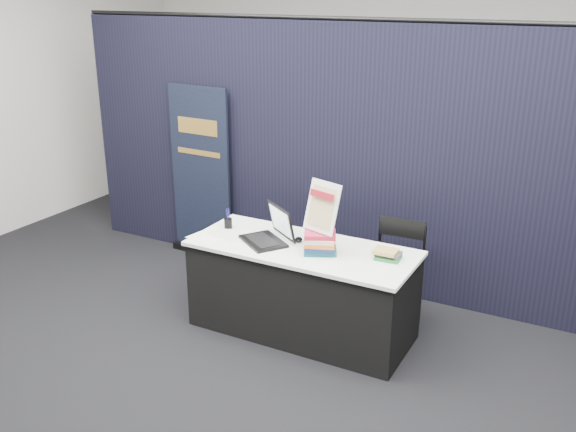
# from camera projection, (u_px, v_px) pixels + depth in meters

# --- Properties ---
(floor) EXTENTS (8.00, 8.00, 0.00)m
(floor) POSITION_uv_depth(u_px,v_px,m) (268.00, 363.00, 4.84)
(floor) COLOR black
(floor) RESTS_ON ground
(wall_back) EXTENTS (8.00, 0.02, 3.50)m
(wall_back) POSITION_uv_depth(u_px,v_px,m) (436.00, 69.00, 7.56)
(wall_back) COLOR beige
(wall_back) RESTS_ON floor
(drape_partition) EXTENTS (6.00, 0.08, 2.40)m
(drape_partition) POSITION_uv_depth(u_px,v_px,m) (356.00, 161.00, 5.75)
(drape_partition) COLOR black
(drape_partition) RESTS_ON floor
(display_table) EXTENTS (1.80, 0.75, 0.75)m
(display_table) POSITION_uv_depth(u_px,v_px,m) (302.00, 289.00, 5.16)
(display_table) COLOR black
(display_table) RESTS_ON floor
(laptop) EXTENTS (0.47, 0.49, 0.29)m
(laptop) POSITION_uv_depth(u_px,v_px,m) (266.00, 233.00, 5.13)
(laptop) COLOR black
(laptop) RESTS_ON display_table
(mouse) EXTENTS (0.09, 0.11, 0.03)m
(mouse) POSITION_uv_depth(u_px,v_px,m) (299.00, 239.00, 5.14)
(mouse) COLOR black
(mouse) RESTS_ON display_table
(brochure_left) EXTENTS (0.31, 0.24, 0.00)m
(brochure_left) POSITION_uv_depth(u_px,v_px,m) (206.00, 238.00, 5.21)
(brochure_left) COLOR white
(brochure_left) RESTS_ON display_table
(brochure_mid) EXTENTS (0.32, 0.25, 0.00)m
(brochure_mid) POSITION_uv_depth(u_px,v_px,m) (226.00, 234.00, 5.28)
(brochure_mid) COLOR silver
(brochure_mid) RESTS_ON display_table
(brochure_right) EXTENTS (0.28, 0.21, 0.00)m
(brochure_right) POSITION_uv_depth(u_px,v_px,m) (259.00, 238.00, 5.21)
(brochure_right) COLOR white
(brochure_right) RESTS_ON display_table
(pen_cup) EXTENTS (0.08, 0.08, 0.09)m
(pen_cup) POSITION_uv_depth(u_px,v_px,m) (228.00, 223.00, 5.41)
(pen_cup) COLOR black
(pen_cup) RESTS_ON display_table
(book_stack_tall) EXTENTS (0.30, 0.27, 0.17)m
(book_stack_tall) POSITION_uv_depth(u_px,v_px,m) (320.00, 243.00, 4.89)
(book_stack_tall) COLOR #18545B
(book_stack_tall) RESTS_ON display_table
(book_stack_short) EXTENTS (0.18, 0.14, 0.08)m
(book_stack_short) POSITION_uv_depth(u_px,v_px,m) (387.00, 254.00, 4.80)
(book_stack_short) COLOR #1E7131
(book_stack_short) RESTS_ON display_table
(info_sign) EXTENTS (0.31, 0.19, 0.40)m
(info_sign) POSITION_uv_depth(u_px,v_px,m) (322.00, 208.00, 4.82)
(info_sign) COLOR black
(info_sign) RESTS_ON book_stack_tall
(pullup_banner) EXTENTS (0.75, 0.14, 1.77)m
(pullup_banner) POSITION_uv_depth(u_px,v_px,m) (201.00, 183.00, 6.55)
(pullup_banner) COLOR black
(pullup_banner) RESTS_ON floor
(stacking_chair) EXTENTS (0.42, 0.43, 0.89)m
(stacking_chair) POSITION_uv_depth(u_px,v_px,m) (394.00, 270.00, 5.23)
(stacking_chair) COLOR black
(stacking_chair) RESTS_ON floor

